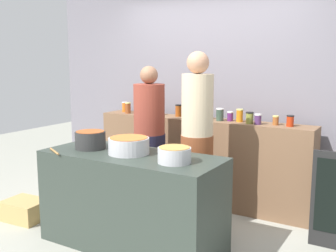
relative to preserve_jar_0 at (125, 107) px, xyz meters
The scene contains 26 objects.
ground 1.97m from the preserve_jar_0, 44.55° to the right, with size 12.00×12.00×0.00m, color #9A9B8E.
storefront_wall 1.27m from the preserve_jar_0, 14.38° to the left, with size 4.80×0.12×3.00m, color slate.
display_shelf 1.31m from the preserve_jar_0, ahead, with size 2.70×0.36×1.03m, color brown.
prep_table 1.98m from the preserve_jar_0, 51.14° to the right, with size 1.70×0.70×0.88m, color #2F3831.
preserve_jar_0 is the anchor object (origin of this frame).
preserve_jar_1 0.17m from the preserve_jar_0, 38.09° to the right, with size 0.08×0.08×0.14m.
preserve_jar_2 0.26m from the preserve_jar_0, ahead, with size 0.08×0.08×0.15m.
preserve_jar_3 0.47m from the preserve_jar_0, 12.64° to the right, with size 0.08×0.08×0.12m.
preserve_jar_4 0.56m from the preserve_jar_0, ahead, with size 0.09×0.09×0.11m.
preserve_jar_5 0.84m from the preserve_jar_0, ahead, with size 0.08×0.08×0.15m.
preserve_jar_6 0.98m from the preserve_jar_0, ahead, with size 0.08×0.08×0.14m.
preserve_jar_7 1.25m from the preserve_jar_0, ahead, with size 0.07×0.07×0.12m.
preserve_jar_8 1.44m from the preserve_jar_0, ahead, with size 0.09×0.09×0.14m.
preserve_jar_9 1.54m from the preserve_jar_0, ahead, with size 0.07×0.07×0.11m.
preserve_jar_10 1.66m from the preserve_jar_0, ahead, with size 0.08×0.08×0.15m.
preserve_jar_11 1.80m from the preserve_jar_0, ahead, with size 0.09×0.09×0.13m.
preserve_jar_12 1.90m from the preserve_jar_0, ahead, with size 0.08×0.08×0.11m.
preserve_jar_13 2.08m from the preserve_jar_0, ahead, with size 0.07×0.07×0.10m.
preserve_jar_14 2.24m from the preserve_jar_0, ahead, with size 0.08×0.08×0.12m.
cooking_pot_left 1.62m from the preserve_jar_0, 64.67° to the right, with size 0.29×0.29×0.17m.
cooking_pot_center 1.84m from the preserve_jar_0, 51.75° to the right, with size 0.38×0.38×0.15m.
cooking_pot_right 2.25m from the preserve_jar_0, 42.31° to the right, with size 0.28×0.28×0.13m.
wooden_spoon 1.84m from the preserve_jar_0, 73.70° to the right, with size 0.02×0.02×0.27m, color #9E703D.
cook_with_tongs 1.10m from the preserve_jar_0, 37.62° to the right, with size 0.36×0.36×1.66m.
cook_in_cap 1.73m from the preserve_jar_0, 28.12° to the right, with size 0.33×0.33×1.81m.
bread_crate 1.85m from the preserve_jar_0, 97.78° to the right, with size 0.45×0.36×0.21m, color tan.
Camera 1 is at (2.14, -3.20, 1.74)m, focal length 43.28 mm.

